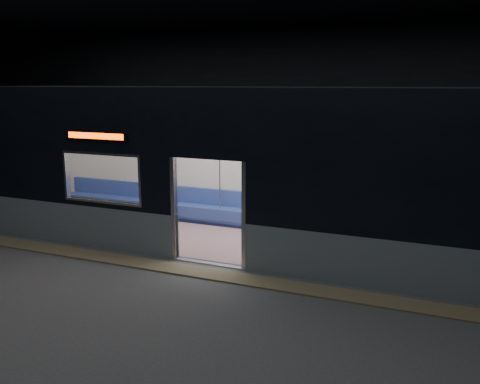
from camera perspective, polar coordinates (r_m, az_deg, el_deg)
The scene contains 7 objects.
station_floor at distance 9.06m, azimuth -6.44°, elevation -10.19°, with size 24.00×14.00×0.01m, color #47494C.
station_envelope at distance 8.39m, azimuth -7.05°, elevation 13.68°, with size 24.00×14.00×5.00m.
tactile_strip at distance 9.50m, azimuth -4.83°, elevation -8.93°, with size 22.80×0.50×0.03m, color #8C7F59.
metro_car at distance 10.79m, azimuth -0.14°, elevation 3.73°, with size 18.00×3.04×3.35m.
passenger at distance 11.52m, azimuth 7.84°, elevation -1.37°, with size 0.36×0.62×1.27m.
handbag at distance 11.37m, azimuth 7.36°, elevation -2.06°, with size 0.25×0.22×0.13m, color black.
transit_map at distance 11.55m, azimuth 11.13°, elevation 2.06°, with size 0.92×0.03×0.60m, color white.
Camera 1 is at (4.12, -7.31, 3.43)m, focal length 38.00 mm.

